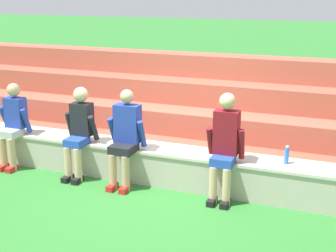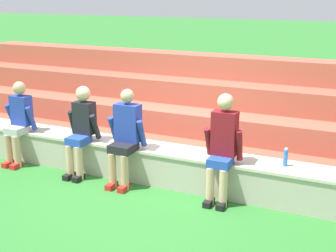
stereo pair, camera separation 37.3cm
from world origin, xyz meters
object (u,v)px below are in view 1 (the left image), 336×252
(water_bottle_near_left, at_px, (287,155))
(person_far_left, at_px, (13,123))
(person_center, at_px, (125,136))
(person_right_of_center, at_px, (225,144))
(person_left_of_center, at_px, (79,130))

(water_bottle_near_left, bearing_deg, person_far_left, -176.10)
(person_center, relative_size, person_right_of_center, 0.96)
(person_right_of_center, bearing_deg, water_bottle_near_left, 19.35)
(person_left_of_center, relative_size, water_bottle_near_left, 5.54)
(person_far_left, relative_size, water_bottle_near_left, 5.44)
(person_far_left, height_order, person_right_of_center, person_right_of_center)
(person_center, bearing_deg, person_left_of_center, 177.31)
(person_far_left, relative_size, person_center, 0.96)
(person_far_left, bearing_deg, water_bottle_near_left, 3.90)
(person_far_left, relative_size, person_right_of_center, 0.92)
(person_center, relative_size, water_bottle_near_left, 5.67)
(person_right_of_center, bearing_deg, person_left_of_center, 179.99)
(person_far_left, height_order, water_bottle_near_left, person_far_left)
(person_center, bearing_deg, water_bottle_near_left, 7.92)
(person_far_left, height_order, person_left_of_center, person_left_of_center)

